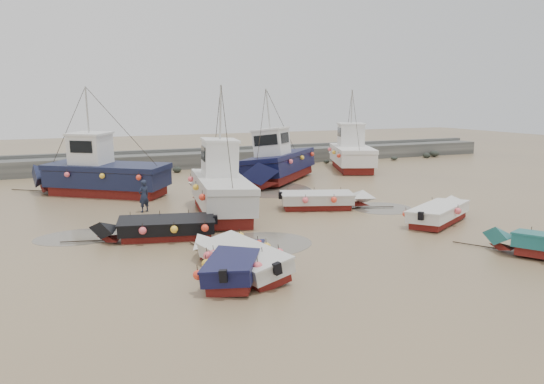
{
  "coord_description": "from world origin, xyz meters",
  "views": [
    {
      "loc": [
        -10.49,
        -19.86,
        5.67
      ],
      "look_at": [
        -0.87,
        1.87,
        1.4
      ],
      "focal_mm": 35.0,
      "sensor_mm": 36.0,
      "label": 1
    }
  ],
  "objects_px": {
    "dinghy_3": "(442,211)",
    "cabin_boat_1": "(219,186)",
    "cabin_boat_0": "(98,172)",
    "dinghy_4": "(158,226)",
    "cabin_boat_3": "(351,152)",
    "dinghy_5": "(324,198)",
    "person": "(144,212)",
    "dinghy_1": "(238,259)",
    "dinghy_0": "(240,254)",
    "cabin_boat_2": "(278,162)"
  },
  "relations": [
    {
      "from": "dinghy_3",
      "to": "cabin_boat_1",
      "type": "distance_m",
      "value": 10.59
    },
    {
      "from": "dinghy_3",
      "to": "cabin_boat_0",
      "type": "xyz_separation_m",
      "value": [
        -13.65,
        13.6,
        0.79
      ]
    },
    {
      "from": "dinghy_4",
      "to": "cabin_boat_3",
      "type": "bearing_deg",
      "value": -37.32
    },
    {
      "from": "dinghy_3",
      "to": "dinghy_5",
      "type": "distance_m",
      "value": 5.93
    },
    {
      "from": "cabin_boat_0",
      "to": "person",
      "type": "bearing_deg",
      "value": -126.7
    },
    {
      "from": "cabin_boat_3",
      "to": "cabin_boat_1",
      "type": "bearing_deg",
      "value": -120.07
    },
    {
      "from": "person",
      "to": "cabin_boat_1",
      "type": "bearing_deg",
      "value": 125.19
    },
    {
      "from": "dinghy_3",
      "to": "cabin_boat_3",
      "type": "relative_size",
      "value": 0.63
    },
    {
      "from": "dinghy_1",
      "to": "cabin_boat_3",
      "type": "xyz_separation_m",
      "value": [
        17.08,
        20.44,
        0.81
      ]
    },
    {
      "from": "dinghy_4",
      "to": "cabin_boat_1",
      "type": "distance_m",
      "value": 5.27
    },
    {
      "from": "cabin_boat_0",
      "to": "cabin_boat_1",
      "type": "height_order",
      "value": "same"
    },
    {
      "from": "dinghy_0",
      "to": "person",
      "type": "distance_m",
      "value": 10.48
    },
    {
      "from": "dinghy_4",
      "to": "cabin_boat_0",
      "type": "xyz_separation_m",
      "value": [
        -1.11,
        11.25,
        0.79
      ]
    },
    {
      "from": "dinghy_5",
      "to": "cabin_boat_0",
      "type": "bearing_deg",
      "value": -110.95
    },
    {
      "from": "dinghy_0",
      "to": "person",
      "type": "bearing_deg",
      "value": 86.44
    },
    {
      "from": "dinghy_4",
      "to": "cabin_boat_0",
      "type": "height_order",
      "value": "cabin_boat_0"
    },
    {
      "from": "dinghy_3",
      "to": "dinghy_4",
      "type": "distance_m",
      "value": 12.75
    },
    {
      "from": "dinghy_0",
      "to": "dinghy_4",
      "type": "relative_size",
      "value": 1.02
    },
    {
      "from": "dinghy_0",
      "to": "cabin_boat_2",
      "type": "height_order",
      "value": "cabin_boat_2"
    },
    {
      "from": "cabin_boat_2",
      "to": "cabin_boat_3",
      "type": "height_order",
      "value": "same"
    },
    {
      "from": "dinghy_3",
      "to": "cabin_boat_3",
      "type": "height_order",
      "value": "cabin_boat_3"
    },
    {
      "from": "dinghy_4",
      "to": "person",
      "type": "distance_m",
      "value": 5.43
    },
    {
      "from": "cabin_boat_0",
      "to": "dinghy_1",
      "type": "bearing_deg",
      "value": -133.09
    },
    {
      "from": "dinghy_3",
      "to": "cabin_boat_0",
      "type": "height_order",
      "value": "cabin_boat_0"
    },
    {
      "from": "dinghy_0",
      "to": "dinghy_5",
      "type": "bearing_deg",
      "value": 35.06
    },
    {
      "from": "dinghy_3",
      "to": "dinghy_0",
      "type": "bearing_deg",
      "value": -104.94
    },
    {
      "from": "dinghy_4",
      "to": "cabin_boat_2",
      "type": "height_order",
      "value": "cabin_boat_2"
    },
    {
      "from": "dinghy_5",
      "to": "cabin_boat_0",
      "type": "relative_size",
      "value": 0.66
    },
    {
      "from": "dinghy_0",
      "to": "dinghy_1",
      "type": "distance_m",
      "value": 0.63
    },
    {
      "from": "dinghy_0",
      "to": "dinghy_1",
      "type": "height_order",
      "value": "same"
    },
    {
      "from": "dinghy_3",
      "to": "dinghy_4",
      "type": "xyz_separation_m",
      "value": [
        -12.54,
        2.35,
        0.0
      ]
    },
    {
      "from": "cabin_boat_1",
      "to": "person",
      "type": "height_order",
      "value": "cabin_boat_1"
    },
    {
      "from": "dinghy_0",
      "to": "dinghy_1",
      "type": "bearing_deg",
      "value": -125.13
    },
    {
      "from": "dinghy_4",
      "to": "dinghy_5",
      "type": "height_order",
      "value": "same"
    },
    {
      "from": "dinghy_1",
      "to": "dinghy_5",
      "type": "bearing_deg",
      "value": 76.77
    },
    {
      "from": "dinghy_0",
      "to": "cabin_boat_3",
      "type": "distance_m",
      "value": 26.04
    },
    {
      "from": "cabin_boat_0",
      "to": "cabin_boat_3",
      "type": "height_order",
      "value": "same"
    },
    {
      "from": "dinghy_1",
      "to": "dinghy_5",
      "type": "height_order",
      "value": "same"
    },
    {
      "from": "dinghy_3",
      "to": "dinghy_5",
      "type": "relative_size",
      "value": 1.01
    },
    {
      "from": "dinghy_1",
      "to": "dinghy_4",
      "type": "height_order",
      "value": "same"
    },
    {
      "from": "cabin_boat_2",
      "to": "cabin_boat_0",
      "type": "bearing_deg",
      "value": 45.86
    },
    {
      "from": "dinghy_4",
      "to": "person",
      "type": "xyz_separation_m",
      "value": [
        0.45,
        5.38,
        -0.55
      ]
    },
    {
      "from": "dinghy_5",
      "to": "person",
      "type": "height_order",
      "value": "dinghy_5"
    },
    {
      "from": "dinghy_3",
      "to": "dinghy_5",
      "type": "xyz_separation_m",
      "value": [
        -3.47,
        4.81,
        0.01
      ]
    },
    {
      "from": "cabin_boat_1",
      "to": "cabin_boat_2",
      "type": "xyz_separation_m",
      "value": [
        6.77,
        7.85,
        -0.04
      ]
    },
    {
      "from": "dinghy_4",
      "to": "dinghy_3",
      "type": "bearing_deg",
      "value": -86.71
    },
    {
      "from": "dinghy_1",
      "to": "cabin_boat_1",
      "type": "relative_size",
      "value": 0.53
    },
    {
      "from": "dinghy_1",
      "to": "dinghy_4",
      "type": "bearing_deg",
      "value": 134.53
    },
    {
      "from": "dinghy_5",
      "to": "cabin_boat_2",
      "type": "height_order",
      "value": "cabin_boat_2"
    },
    {
      "from": "dinghy_0",
      "to": "cabin_boat_1",
      "type": "bearing_deg",
      "value": 65.9
    }
  ]
}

